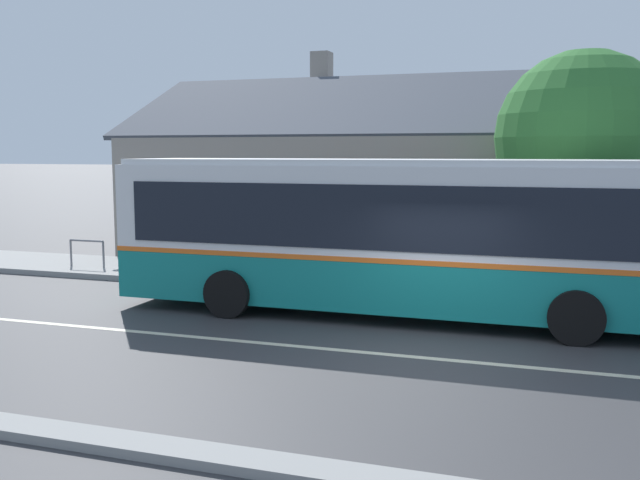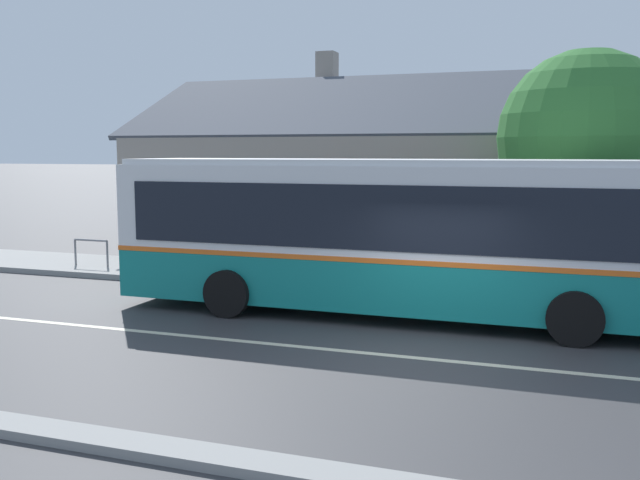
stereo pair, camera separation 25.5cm
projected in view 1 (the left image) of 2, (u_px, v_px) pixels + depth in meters
The scene contains 10 objects.
ground_plane at pixel (425, 358), 11.92m from camera, with size 300.00×300.00×0.00m, color #38383A.
sidewalk_far at pixel (468, 289), 17.56m from camera, with size 60.00×3.00×0.15m, color gray.
curb_near at pixel (346, 477), 7.44m from camera, with size 60.00×0.50×0.12m, color gray.
lane_divider_stripe at pixel (425, 358), 11.92m from camera, with size 60.00×0.16×0.01m, color beige.
community_building at pixel (485, 191), 24.51m from camera, with size 23.44×10.37×7.16m.
transit_bus at pixel (394, 233), 14.81m from camera, with size 11.77×2.80×3.28m.
bench_by_building at pixel (194, 257), 19.34m from camera, with size 1.88×0.51×0.94m.
bench_down_street at pixel (354, 263), 18.41m from camera, with size 1.72×0.51×0.94m.
street_tree_primary at pixel (581, 142), 17.28m from camera, with size 4.21×4.21×5.87m.
bike_rack at pixel (87, 248), 20.38m from camera, with size 1.16×0.06×0.78m.
Camera 1 is at (1.98, -11.55, 3.44)m, focal length 40.00 mm.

